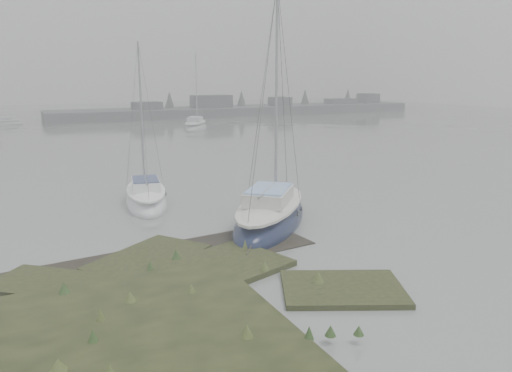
# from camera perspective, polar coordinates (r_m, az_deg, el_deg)

# --- Properties ---
(ground) EXTENTS (160.00, 160.00, 0.00)m
(ground) POSITION_cam_1_polar(r_m,az_deg,el_deg) (42.81, -15.29, 3.73)
(ground) COLOR slate
(ground) RESTS_ON ground
(far_shoreline) EXTENTS (60.00, 8.00, 4.15)m
(far_shoreline) POSITION_cam_1_polar(r_m,az_deg,el_deg) (81.45, -0.79, 8.73)
(far_shoreline) COLOR #4C4F51
(far_shoreline) RESTS_ON ground
(sailboat_main) EXTENTS (6.85, 7.40, 10.73)m
(sailboat_main) POSITION_cam_1_polar(r_m,az_deg,el_deg) (21.26, 1.65, -3.53)
(sailboat_main) COLOR #0E1633
(sailboat_main) RESTS_ON ground
(sailboat_white) EXTENTS (3.03, 6.24, 8.44)m
(sailboat_white) POSITION_cam_1_polar(r_m,az_deg,el_deg) (25.26, -12.44, -1.40)
(sailboat_white) COLOR silver
(sailboat_white) RESTS_ON ground
(sailboat_far_b) EXTENTS (5.47, 6.94, 9.57)m
(sailboat_far_b) POSITION_cam_1_polar(r_m,az_deg,el_deg) (59.85, -6.91, 6.75)
(sailboat_far_b) COLOR #9FA4A8
(sailboat_far_b) RESTS_ON ground
(sailboat_far_c) EXTENTS (4.70, 1.75, 6.53)m
(sailboat_far_c) POSITION_cam_1_polar(r_m,az_deg,el_deg) (72.27, -26.91, 6.40)
(sailboat_far_c) COLOR #B8BCC2
(sailboat_far_c) RESTS_ON ground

